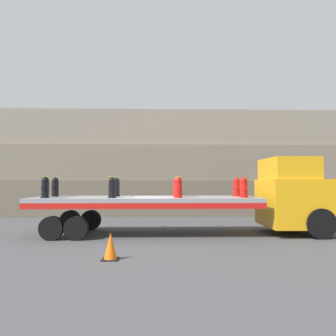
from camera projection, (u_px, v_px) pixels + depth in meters
The scene contains 16 objects.
ground_plane at pixel (146, 234), 12.24m from camera, with size 120.00×120.00×0.00m, color #474749.
rock_cliff at pixel (151, 164), 20.00m from camera, with size 60.00×3.30×6.15m.
truck_cab at pixel (296, 196), 12.46m from camera, with size 2.32×2.65×2.86m.
flatbed_trailer at pixel (132, 204), 12.27m from camera, with size 8.34×2.64×1.39m.
fire_hydrant_black_near_0 at pixel (45, 188), 11.66m from camera, with size 0.33×0.50×0.74m.
fire_hydrant_black_far_0 at pixel (55, 187), 12.77m from camera, with size 0.33×0.50×0.74m.
fire_hydrant_black_near_1 at pixel (112, 188), 11.72m from camera, with size 0.33×0.50×0.74m.
fire_hydrant_black_far_1 at pixel (116, 187), 12.84m from camera, with size 0.33×0.50×0.74m.
fire_hydrant_red_near_2 at pixel (178, 188), 11.79m from camera, with size 0.33×0.50×0.74m.
fire_hydrant_red_far_2 at pixel (177, 187), 12.91m from camera, with size 0.33×0.50×0.74m.
fire_hydrant_red_near_3 at pixel (244, 188), 11.85m from camera, with size 0.33×0.50×0.74m.
fire_hydrant_red_far_3 at pixel (237, 187), 12.97m from camera, with size 0.33×0.50×0.74m.
cargo_strap_rear at pixel (51, 177), 12.23m from camera, with size 0.05×2.74×0.01m.
cargo_strap_middle at pixel (114, 177), 12.30m from camera, with size 0.05×2.74×0.01m.
cargo_strap_front at pixel (177, 177), 12.36m from camera, with size 0.05×2.74×0.01m.
traffic_cone at pixel (110, 246), 8.25m from camera, with size 0.42×0.42×0.68m.
Camera 1 is at (0.49, -12.35, 1.96)m, focal length 35.00 mm.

